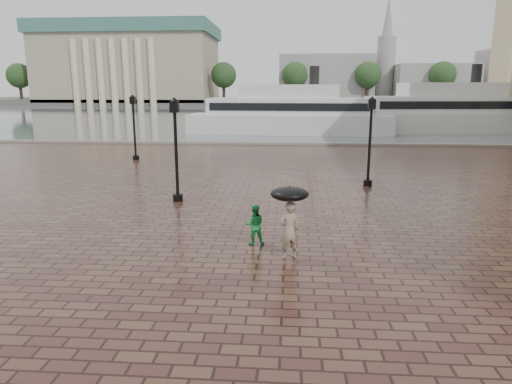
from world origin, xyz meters
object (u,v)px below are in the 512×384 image
(child_pedestrian, at_px, (255,225))
(ferry_near, at_px, (289,114))
(adult_pedestrian, at_px, (289,230))
(street_lamps, at_px, (218,137))
(ferry_far, at_px, (449,112))

(child_pedestrian, bearing_deg, ferry_near, -98.89)
(adult_pedestrian, distance_m, child_pedestrian, 1.58)
(street_lamps, relative_size, child_pedestrian, 11.75)
(ferry_far, bearing_deg, adult_pedestrian, -119.96)
(street_lamps, distance_m, ferry_far, 38.01)
(street_lamps, height_order, ferry_far, ferry_far)
(street_lamps, xyz_separation_m, adult_pedestrian, (3.98, -12.10, -1.47))
(child_pedestrian, bearing_deg, ferry_far, -122.64)
(street_lamps, relative_size, ferry_near, 0.67)
(adult_pedestrian, distance_m, ferry_near, 39.57)
(street_lamps, relative_size, adult_pedestrian, 9.01)
(child_pedestrian, height_order, ferry_far, ferry_far)
(child_pedestrian, distance_m, ferry_near, 38.47)
(ferry_near, distance_m, ferry_far, 18.90)
(street_lamps, height_order, adult_pedestrian, street_lamps)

